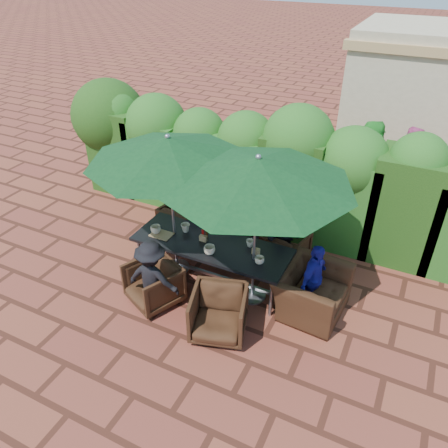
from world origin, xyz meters
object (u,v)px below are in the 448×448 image
at_px(umbrella_right, 258,171).
at_px(chair_near_left, 153,282).
at_px(dining_table, 211,247).
at_px(chair_near_right, 219,312).
at_px(chair_far_mid, 232,235).
at_px(chair_far_right, 285,247).
at_px(chair_far_left, 188,222).
at_px(umbrella_left, 168,150).
at_px(chair_end_right, 312,285).

relative_size(umbrella_right, chair_near_left, 3.62).
relative_size(dining_table, chair_near_right, 3.24).
height_order(umbrella_right, chair_near_right, umbrella_right).
relative_size(chair_far_mid, chair_near_left, 0.98).
bearing_deg(chair_far_right, chair_far_left, 16.20).
xyz_separation_m(umbrella_left, chair_near_left, (0.12, -0.86, -1.84)).
xyz_separation_m(umbrella_left, chair_near_right, (1.32, -1.00, -1.82)).
bearing_deg(chair_near_right, umbrella_right, 64.80).
bearing_deg(umbrella_right, umbrella_left, 176.75).
distance_m(dining_table, chair_far_right, 1.39).
distance_m(chair_far_left, chair_far_mid, 0.88).
bearing_deg(chair_near_left, chair_near_right, 18.26).
height_order(chair_near_left, chair_end_right, chair_end_right).
distance_m(chair_far_left, chair_end_right, 2.71).
height_order(chair_far_left, chair_end_right, chair_end_right).
relative_size(dining_table, umbrella_left, 1.02).
relative_size(chair_far_left, chair_near_left, 1.13).
bearing_deg(chair_end_right, umbrella_left, 95.22).
relative_size(umbrella_left, chair_near_left, 3.34).
height_order(dining_table, chair_end_right, chair_end_right).
bearing_deg(chair_end_right, chair_far_mid, 68.94).
relative_size(chair_far_right, chair_end_right, 0.64).
bearing_deg(chair_far_left, chair_near_right, 142.07).
xyz_separation_m(chair_near_left, chair_end_right, (2.24, 0.90, 0.10)).
bearing_deg(umbrella_right, dining_table, 174.99).
xyz_separation_m(chair_far_mid, chair_end_right, (1.72, -0.81, 0.11)).
relative_size(chair_far_right, chair_near_left, 0.93).
distance_m(chair_far_mid, chair_near_left, 1.79).
xyz_separation_m(umbrella_right, chair_far_right, (0.17, 1.04, -1.86)).
distance_m(chair_far_right, chair_near_left, 2.36).
xyz_separation_m(umbrella_left, chair_far_right, (1.63, 0.96, -1.86)).
height_order(umbrella_left, chair_far_right, umbrella_left).
xyz_separation_m(umbrella_right, chair_near_right, (-0.13, -0.92, -1.82)).
height_order(umbrella_right, chair_end_right, umbrella_right).
bearing_deg(dining_table, chair_far_mid, 93.09).
xyz_separation_m(umbrella_left, chair_far_left, (-0.22, 0.81, -1.79)).
distance_m(umbrella_left, chair_near_left, 2.03).
xyz_separation_m(umbrella_right, chair_near_left, (-1.33, -0.78, -1.84)).
relative_size(chair_far_left, chair_end_right, 0.78).
bearing_deg(chair_near_right, chair_end_right, 27.95).
bearing_deg(umbrella_left, chair_near_left, -81.76).
height_order(dining_table, chair_far_left, chair_far_left).
bearing_deg(chair_end_right, dining_table, 96.17).
distance_m(dining_table, chair_near_right, 1.20).
relative_size(umbrella_left, umbrella_right, 0.92).
xyz_separation_m(dining_table, chair_far_right, (0.93, 0.98, -0.33)).
relative_size(umbrella_left, chair_far_left, 2.94).
height_order(chair_far_left, chair_near_right, chair_far_left).
height_order(chair_near_right, chair_end_right, chair_end_right).
bearing_deg(chair_far_mid, chair_end_right, 154.60).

